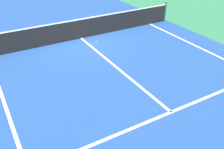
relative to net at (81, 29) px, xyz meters
name	(u,v)px	position (x,y,z in m)	size (l,w,h in m)	color
ground_plane	(81,38)	(0.00, 0.00, -0.49)	(60.00, 60.00, 0.00)	#337F51
court_surface_inbounds	(81,38)	(0.00, 0.00, -0.49)	(10.62, 24.40, 0.00)	#234C93
line_service_near	(171,112)	(0.00, -6.40, -0.49)	(8.22, 0.10, 0.01)	white
line_center_service	(115,66)	(0.00, -3.20, -0.49)	(0.10, 6.40, 0.01)	white
net	(81,29)	(0.00, 0.00, 0.00)	(10.32, 0.09, 1.07)	#33383D
tennis_ball_near_net	(96,42)	(0.40, -0.79, -0.46)	(0.07, 0.07, 0.07)	#CCE033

